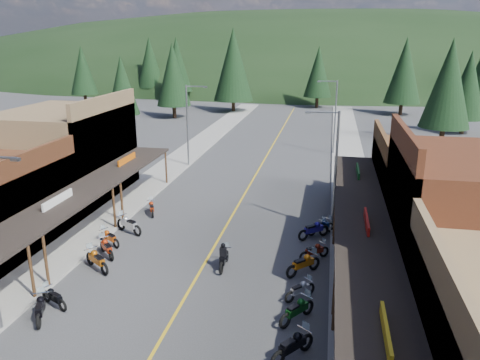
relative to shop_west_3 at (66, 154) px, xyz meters
The scene contains 38 objects.
ground 18.17m from the shop_west_3, 39.34° to the right, with size 220.00×220.00×0.00m, color #38383A.
centerline 16.67m from the shop_west_3, 32.26° to the left, with size 0.15×90.00×0.01m, color gold.
sidewalk_west 10.65m from the shop_west_3, 59.70° to the left, with size 3.40×94.00×0.15m, color gray.
sidewalk_east 24.35m from the shop_west_3, 21.15° to the left, with size 3.40×94.00×0.15m, color gray.
shop_west_3 is the anchor object (origin of this frame).
shop_east_2 29.19m from the shop_west_3, 19.20° to the right, with size 10.90×9.00×8.20m.
shop_east_3 27.56m from the shop_west_3, ahead, with size 10.90×10.20×6.20m.
streetlight_1 12.73m from the shop_west_3, 57.44° to the left, with size 2.16×0.18×8.00m.
streetlight_2 21.02m from the shop_west_3, ahead, with size 2.16×0.18×8.00m.
streetlight_3 27.94m from the shop_west_3, 42.04° to the left, with size 2.16×0.18×8.00m.
ridge_hill 124.52m from the shop_west_3, 83.64° to the left, with size 310.00×140.00×60.00m, color black.
pine_0 57.15m from the shop_west_3, 117.34° to the left, with size 5.04×5.04×11.00m.
pine_1 59.70m from the shop_west_3, 99.87° to the left, with size 5.88×5.88×12.50m.
pine_2 47.07m from the shop_west_3, 85.37° to the left, with size 6.72×6.72×14.00m.
pine_3 57.59m from the shop_west_3, 71.99° to the left, with size 5.04×5.04×11.00m.
pine_4 58.27m from the shop_west_3, 56.87° to the left, with size 5.88×5.88×12.50m.
pine_7 67.32m from the shop_west_3, 105.72° to the left, with size 5.88×5.88×12.50m.
pine_8 29.95m from the shop_west_3, 105.97° to the left, with size 4.48×4.48×10.00m.
pine_9 50.71m from the shop_west_3, 41.73° to the left, with size 4.93×4.93×10.80m.
pine_10 39.07m from the shop_west_3, 96.22° to the left, with size 5.38×5.38×11.60m.
pine_11 43.22m from the shop_west_3, 38.32° to the left, with size 5.82×5.82×12.40m.
bike_west_5 18.24m from the shop_west_3, 63.97° to the right, with size 0.71×2.12×1.21m, color black, non-canonical shape.
bike_west_6 17.35m from the shop_west_3, 62.37° to the right, with size 0.63×1.90×1.09m, color black, non-canonical shape.
bike_west_7 14.25m from the shop_west_3, 54.20° to the right, with size 0.77×2.31×1.32m, color #AC530C, non-canonical shape.
bike_west_8 12.81m from the shop_west_3, 50.63° to the right, with size 0.70×2.09×1.19m, color red, non-canonical shape.
bike_west_9 11.40m from the shop_west_3, 48.00° to the right, with size 0.66×1.97×1.12m, color #C24A0D, non-canonical shape.
bike_west_10 10.34m from the shop_west_3, 38.50° to the right, with size 0.78×2.34×1.33m, color #A7A8AD, non-canonical shape.
bike_west_11 8.94m from the shop_west_3, 18.57° to the right, with size 0.65×1.94×1.11m, color #A52B0B, non-canonical shape.
bike_east_5 25.80m from the shop_west_3, 40.87° to the right, with size 0.77×2.30×1.31m, color black, non-canonical shape.
bike_east_6 24.15m from the shop_west_3, 36.13° to the right, with size 0.74×2.22×1.27m, color #0D4314, non-canonical shape.
bike_east_7 23.07m from the shop_west_3, 32.17° to the right, with size 0.62×1.87×1.07m, color #B1AFB5, non-canonical shape.
bike_east_8 21.81m from the shop_west_3, 26.42° to the right, with size 0.77×2.30×1.32m, color #CC6B0E, non-canonical shape.
bike_east_9 21.54m from the shop_west_3, 21.24° to the right, with size 0.66×1.98×1.13m, color maroon, non-canonical shape.
bike_east_10 20.48m from the shop_west_3, 13.50° to the right, with size 0.77×2.30×1.31m, color navy, non-canonical shape.
bike_east_11 20.75m from the shop_west_3, 11.05° to the right, with size 0.68×2.03×1.16m, color navy, non-canonical shape.
rider_on_bike 18.10m from the shop_west_3, 33.01° to the right, with size 0.74×2.10×1.59m.
pedestrian_east_a 26.71m from the shop_west_3, 34.02° to the right, with size 0.67×0.44×1.84m, color black.
pedestrian_east_b 21.60m from the shop_west_3, ahead, with size 0.81×0.47×1.66m, color #513A33.
Camera 1 is at (6.57, -21.40, 12.31)m, focal length 35.00 mm.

